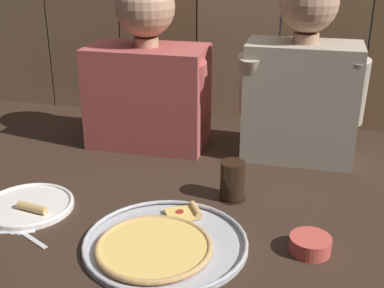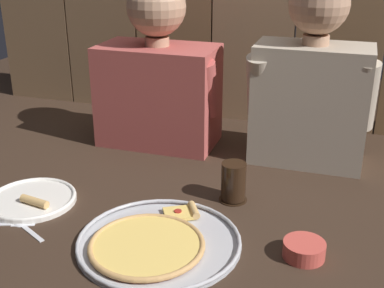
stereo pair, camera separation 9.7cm
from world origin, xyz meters
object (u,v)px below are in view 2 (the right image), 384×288
object	(u,v)px
pizza_tray	(155,242)
dipping_bowl	(304,249)
drinking_glass	(233,182)
diner_left	(158,70)
diner_right	(312,77)
dinner_plate	(32,199)

from	to	relation	value
pizza_tray	dipping_bowl	size ratio (longest dim) A/B	4.05
drinking_glass	dipping_bowl	distance (m)	0.31
diner_left	diner_right	distance (m)	0.51
dinner_plate	drinking_glass	world-z (taller)	drinking_glass
dipping_bowl	pizza_tray	bearing A→B (deg)	-169.44
pizza_tray	diner_right	xyz separation A→B (m)	(0.29, 0.62, 0.27)
drinking_glass	diner_right	bearing A→B (deg)	64.52
drinking_glass	diner_left	world-z (taller)	diner_left
pizza_tray	dipping_bowl	xyz separation A→B (m)	(0.34, 0.06, 0.01)
pizza_tray	drinking_glass	distance (m)	0.31
dinner_plate	diner_right	distance (m)	0.91
diner_right	pizza_tray	bearing A→B (deg)	-114.89
drinking_glass	diner_right	distance (m)	0.44
drinking_glass	diner_left	bearing A→B (deg)	136.11
dinner_plate	diner_right	xyz separation A→B (m)	(0.69, 0.52, 0.27)
diner_left	dinner_plate	bearing A→B (deg)	-108.66
dipping_bowl	diner_right	distance (m)	0.61
drinking_glass	diner_left	xyz separation A→B (m)	(-0.35, 0.34, 0.21)
pizza_tray	dinner_plate	world-z (taller)	dinner_plate
diner_left	diner_right	bearing A→B (deg)	-0.09
dipping_bowl	diner_left	distance (m)	0.83
dipping_bowl	diner_left	bearing A→B (deg)	135.99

